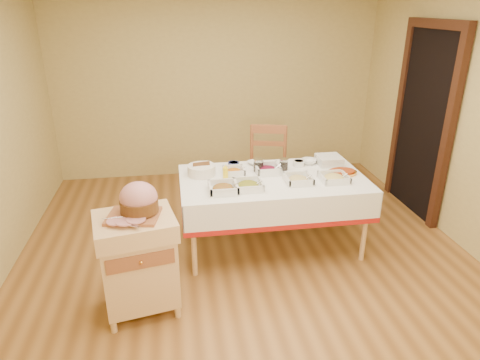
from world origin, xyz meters
The scene contains 23 objects.
room_shell centered at (0.00, 0.00, 1.30)m, with size 5.00×5.00×5.00m.
doorway centered at (2.20, 0.90, 1.11)m, with size 0.09×1.10×2.20m.
dining_table centered at (0.30, 0.30, 0.60)m, with size 1.82×1.02×0.76m.
butcher_cart centered at (-0.98, -0.53, 0.48)m, with size 0.68×0.60×0.85m.
dining_chair centered at (0.43, 1.10, 0.53)m, with size 0.56×0.55×1.03m.
ham_on_board centered at (-0.94, -0.50, 0.96)m, with size 0.41×0.39×0.27m.
serving_dish_a centered at (-0.22, 0.04, 0.80)m, with size 0.27×0.26×0.11m.
serving_dish_b centered at (0.01, 0.07, 0.79)m, with size 0.26×0.26×0.11m.
serving_dish_c centered at (0.51, 0.14, 0.79)m, with size 0.25×0.25×0.10m.
serving_dish_d centered at (0.86, 0.13, 0.79)m, with size 0.26×0.26×0.10m.
serving_dish_e centered at (-0.07, 0.45, 0.79)m, with size 0.22×0.21×0.10m.
serving_dish_f centered at (0.28, 0.44, 0.80)m, with size 0.26×0.25×0.12m.
small_bowl_left centered at (-0.33, 0.67, 0.79)m, with size 0.13×0.13×0.06m.
small_bowl_mid centered at (-0.04, 0.66, 0.79)m, with size 0.12×0.12×0.05m.
small_bowl_right centered at (0.64, 0.57, 0.79)m, with size 0.12×0.12×0.06m.
bowl_white_imported centered at (0.19, 0.70, 0.78)m, with size 0.14×0.14×0.03m, color silver.
bowl_small_imported centered at (0.77, 0.62, 0.79)m, with size 0.16×0.16×0.05m, color silver.
preserve_jar_left centered at (0.19, 0.49, 0.82)m, with size 0.11×0.11×0.13m.
preserve_jar_right centered at (0.46, 0.50, 0.81)m, with size 0.09×0.09×0.12m.
mustard_bottle centered at (-0.17, 0.31, 0.83)m, with size 0.05×0.05×0.16m.
bread_basket centered at (-0.39, 0.48, 0.81)m, with size 0.28×0.28×0.12m.
plate_stack centered at (0.98, 0.58, 0.81)m, with size 0.25×0.25×0.09m.
brass_platter centered at (1.01, 0.28, 0.78)m, with size 0.30×0.22×0.04m.
Camera 1 is at (-0.64, -3.50, 2.35)m, focal length 32.00 mm.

